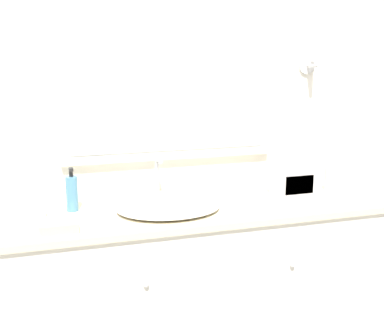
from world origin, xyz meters
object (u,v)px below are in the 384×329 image
Objects in this scene: soap_bottle at (72,193)px; appliance_box at (294,182)px; sink_basin at (168,206)px; picture_frame at (334,178)px.

appliance_box is (1.07, -0.07, -0.02)m from soap_bottle.
appliance_box is (0.66, 0.05, 0.05)m from sink_basin.
sink_basin is 3.86× the size of picture_frame.
appliance_box is at bearing -3.87° from soap_bottle.
soap_bottle is at bearing 178.43° from picture_frame.
picture_frame is at bearing 5.56° from sink_basin.
appliance_box reaches higher than picture_frame.
sink_basin reaches higher than soap_bottle.
soap_bottle reaches higher than appliance_box.
soap_bottle is (-0.41, 0.13, 0.06)m from sink_basin.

